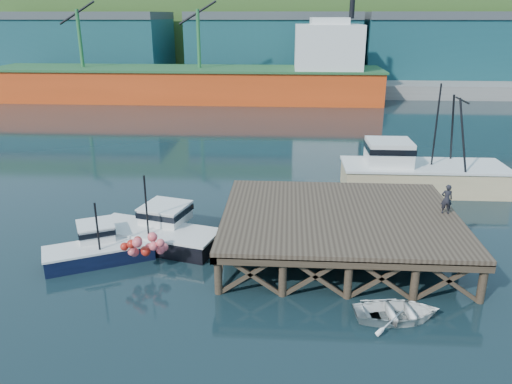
# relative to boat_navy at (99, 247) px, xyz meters

# --- Properties ---
(ground) EXTENTS (300.00, 300.00, 0.00)m
(ground) POSITION_rel_boat_navy_xyz_m (6.71, 1.79, -0.67)
(ground) COLOR black
(ground) RESTS_ON ground
(wharf) EXTENTS (12.00, 10.00, 2.62)m
(wharf) POSITION_rel_boat_navy_xyz_m (12.21, 1.61, 1.27)
(wharf) COLOR brown
(wharf) RESTS_ON ground
(far_quay) EXTENTS (160.00, 40.00, 2.00)m
(far_quay) POSITION_rel_boat_navy_xyz_m (6.71, 71.79, 0.33)
(far_quay) COLOR gray
(far_quay) RESTS_ON ground
(warehouse_left) EXTENTS (32.00, 16.00, 9.00)m
(warehouse_left) POSITION_rel_boat_navy_xyz_m (-28.29, 66.79, 5.83)
(warehouse_left) COLOR #1A4C57
(warehouse_left) RESTS_ON far_quay
(warehouse_mid) EXTENTS (28.00, 16.00, 9.00)m
(warehouse_mid) POSITION_rel_boat_navy_xyz_m (6.71, 66.79, 5.83)
(warehouse_mid) COLOR #1A4C57
(warehouse_mid) RESTS_ON far_quay
(warehouse_right) EXTENTS (30.00, 16.00, 9.00)m
(warehouse_right) POSITION_rel_boat_navy_xyz_m (36.71, 66.79, 5.83)
(warehouse_right) COLOR #1A4C57
(warehouse_right) RESTS_ON far_quay
(cargo_ship) EXTENTS (55.50, 10.00, 13.75)m
(cargo_ship) POSITION_rel_boat_navy_xyz_m (-1.75, 49.79, 2.64)
(cargo_ship) COLOR #E84715
(cargo_ship) RESTS_ON ground
(hillside) EXTENTS (220.00, 50.00, 22.00)m
(hillside) POSITION_rel_boat_navy_xyz_m (6.71, 101.79, 10.33)
(hillside) COLOR #2D511E
(hillside) RESTS_ON ground
(boat_navy) EXTENTS (5.63, 4.09, 3.33)m
(boat_navy) POSITION_rel_boat_navy_xyz_m (0.00, 0.00, 0.00)
(boat_navy) COLOR black
(boat_navy) RESTS_ON ground
(boat_black) EXTENTS (7.21, 5.97, 4.20)m
(boat_black) POSITION_rel_boat_navy_xyz_m (2.57, 1.96, 0.10)
(boat_black) COLOR black
(boat_black) RESTS_ON ground
(trawler) EXTENTS (11.23, 4.07, 7.51)m
(trawler) POSITION_rel_boat_navy_xyz_m (18.72, 11.75, 0.87)
(trawler) COLOR beige
(trawler) RESTS_ON ground
(dinghy) EXTENTS (3.78, 2.89, 0.73)m
(dinghy) POSITION_rel_boat_navy_xyz_m (14.05, -4.47, -0.31)
(dinghy) COLOR white
(dinghy) RESTS_ON ground
(dockworker) EXTENTS (0.59, 0.40, 1.55)m
(dockworker) POSITION_rel_boat_navy_xyz_m (17.61, 2.13, 2.23)
(dockworker) COLOR black
(dockworker) RESTS_ON wharf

